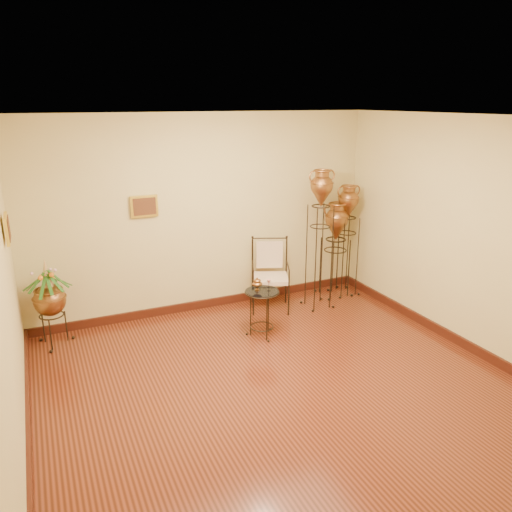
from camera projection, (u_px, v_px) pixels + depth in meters
name	position (u px, v px, depth m)	size (l,w,h in m)	color
ground	(285.00, 391.00, 5.27)	(5.00, 5.00, 0.00)	maroon
room_shell	(287.00, 233.00, 4.76)	(5.02, 5.02, 2.81)	beige
amphora_tall	(320.00, 238.00, 7.16)	(0.49, 0.49, 2.05)	black
amphora_mid	(346.00, 240.00, 7.70)	(0.41, 0.41, 1.75)	black
amphora_short	(335.00, 249.00, 7.70)	(0.48, 0.48, 1.50)	black
planter_urn	(49.00, 297.00, 6.11)	(0.69, 0.69, 1.15)	black
armchair	(270.00, 276.00, 7.21)	(0.74, 0.72, 1.03)	black
side_table	(262.00, 313.00, 6.43)	(0.43, 0.43, 0.79)	black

